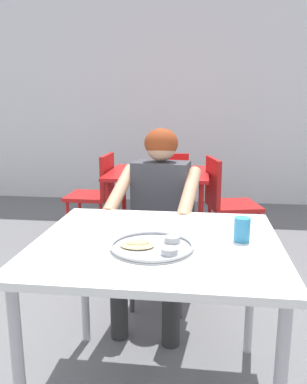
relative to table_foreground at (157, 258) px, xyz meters
The scene contains 10 objects.
back_wall 3.92m from the table_foreground, 91.30° to the left, with size 12.00×0.12×3.40m, color white.
table_foreground is the anchor object (origin of this frame).
thali_tray 0.13m from the table_foreground, 94.30° to the right, with size 0.33×0.33×0.03m.
drinking_cup 0.37m from the table_foreground, ahead, with size 0.07×0.07×0.10m.
chair_foreground 0.98m from the table_foreground, 93.67° to the left, with size 0.44×0.45×0.83m.
diner_foreground 0.74m from the table_foreground, 96.35° to the left, with size 0.54×0.58×1.17m.
table_background_red 2.02m from the table_foreground, 96.20° to the left, with size 0.91×0.81×0.70m.
chair_red_left 2.21m from the table_foreground, 111.81° to the left, with size 0.42×0.42×0.85m.
chair_red_right 1.98m from the table_foreground, 78.64° to the left, with size 0.52×0.52×0.85m.
chair_red_far 2.59m from the table_foreground, 93.49° to the left, with size 0.44×0.48×0.81m.
Camera 1 is at (0.26, -1.54, 1.32)m, focal length 36.90 mm.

